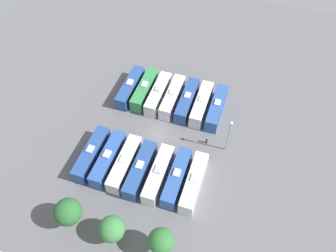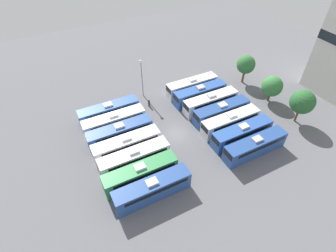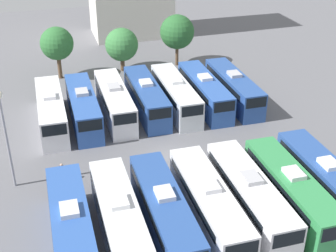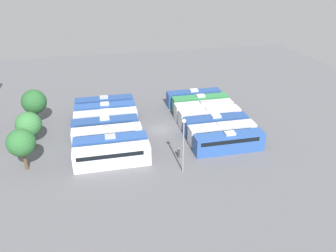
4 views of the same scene
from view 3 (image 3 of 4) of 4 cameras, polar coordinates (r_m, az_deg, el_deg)
name	(u,v)px [view 3 (image 3 of 4)]	position (r m, az deg, el deg)	size (l,w,h in m)	color
ground_plane	(171,157)	(42.14, 0.41, -3.76)	(112.02, 112.02, 0.00)	slate
bus_0	(72,228)	(32.46, -11.68, -12.07)	(2.53, 11.32, 3.42)	#2D56A8
bus_1	(120,219)	(32.65, -5.90, -11.26)	(2.53, 11.32, 3.42)	silver
bus_2	(164,211)	(33.15, -0.43, -10.37)	(2.53, 11.32, 3.42)	#284C93
bus_3	(209,203)	(33.98, 4.96, -9.38)	(2.53, 11.32, 3.42)	white
bus_4	(249,195)	(35.12, 9.89, -8.32)	(2.53, 11.32, 3.42)	silver
bus_5	(291,191)	(36.25, 14.77, -7.62)	(2.53, 11.32, 3.42)	#338C4C
bus_6	(326,180)	(38.12, 18.66, -6.30)	(2.53, 11.32, 3.42)	#284C93
bus_7	(51,110)	(48.04, -14.06, 1.91)	(2.53, 11.32, 3.42)	white
bus_8	(83,106)	(48.16, -10.31, 2.40)	(2.53, 11.32, 3.42)	#2D56A8
bus_9	(115,101)	(48.84, -6.53, 3.08)	(2.53, 11.32, 3.42)	white
bus_10	(146,96)	(49.57, -2.67, 3.63)	(2.53, 11.32, 3.42)	#284C93
bus_11	(175,94)	(50.06, 0.91, 3.92)	(2.53, 11.32, 3.42)	silver
bus_12	(204,91)	(51.03, 4.46, 4.33)	(2.53, 11.32, 3.42)	#2D56A8
bus_13	(233,87)	(52.22, 7.97, 4.71)	(2.53, 11.32, 3.42)	#284C93
worker_person	(62,173)	(39.62, -12.76, -5.58)	(0.36, 0.36, 1.64)	#333338
light_pole	(4,125)	(37.62, -19.37, 0.15)	(0.60, 0.60, 8.41)	gray
tree_0	(57,44)	(58.56, -13.39, 9.74)	(4.01, 4.01, 6.46)	brown
tree_1	(122,45)	(60.00, -5.67, 9.83)	(4.18, 4.18, 5.56)	brown
tree_2	(177,32)	(61.29, 1.12, 11.39)	(4.43, 4.43, 6.72)	brown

